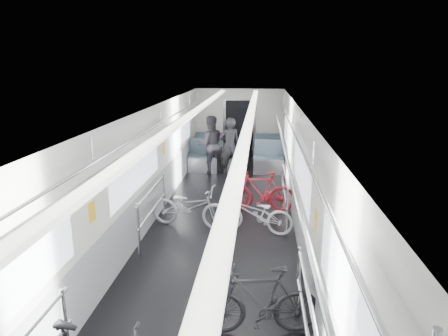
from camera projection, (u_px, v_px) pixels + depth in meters
The scene contains 8 objects.
car_shell at pixel (226, 162), 8.88m from camera, with size 3.02×14.01×2.41m.
bike_left_far at pixel (190, 207), 8.11m from camera, with size 0.58×1.66×0.87m, color #A6A6AB.
bike_right_near at pixel (260, 301), 4.89m from camera, with size 0.43×1.51×0.91m, color black.
bike_right_mid at pixel (255, 214), 7.84m from camera, with size 0.53×1.52×0.80m, color silver.
bike_right_far at pixel (261, 191), 8.96m from camera, with size 0.44×1.55×0.93m, color #AA141E.
bike_aisle at pixel (240, 159), 11.94m from camera, with size 0.64×1.83×0.96m, color black.
person_standing at pixel (230, 146), 11.87m from camera, with size 0.62×0.41×1.71m, color black.
person_seated at pixel (210, 144), 12.06m from camera, with size 0.84×0.66×1.74m, color #2A272E.
Camera 1 is at (0.75, -6.80, 3.29)m, focal length 32.00 mm.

